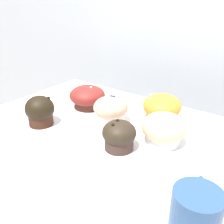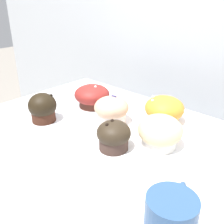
% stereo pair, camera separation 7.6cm
% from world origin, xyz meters
% --- Properties ---
extents(wall_back, '(3.20, 0.10, 1.80)m').
position_xyz_m(wall_back, '(0.00, 0.60, 0.90)').
color(wall_back, '#B2B7BC').
rests_on(wall_back, ground).
extents(muffin_front_center, '(0.09, 0.09, 0.09)m').
position_xyz_m(muffin_front_center, '(-0.27, -0.06, 0.97)').
color(muffin_front_center, '#3A1E13').
rests_on(muffin_front_center, display_counter).
extents(muffin_back_left, '(0.12, 0.12, 0.08)m').
position_xyz_m(muffin_back_left, '(-0.24, 0.12, 0.96)').
color(muffin_back_left, '#4A251C').
rests_on(muffin_back_left, display_counter).
extents(muffin_back_right, '(0.09, 0.09, 0.08)m').
position_xyz_m(muffin_back_right, '(-0.01, -0.03, 0.96)').
color(muffin_back_right, '#3B2922').
rests_on(muffin_back_right, display_counter).
extents(muffin_front_left, '(0.10, 0.10, 0.08)m').
position_xyz_m(muffin_front_left, '(-0.11, 0.08, 0.96)').
color(muffin_front_left, silver).
rests_on(muffin_front_left, display_counter).
extents(muffin_front_right, '(0.12, 0.12, 0.08)m').
position_xyz_m(muffin_front_right, '(-0.00, 0.19, 0.96)').
color(muffin_front_right, '#CB8237').
rests_on(muffin_front_right, display_counter).
extents(muffin_back_center, '(0.11, 0.11, 0.08)m').
position_xyz_m(muffin_back_center, '(0.07, 0.06, 0.96)').
color(muffin_back_center, white).
rests_on(muffin_back_center, display_counter).
extents(coffee_cup, '(0.08, 0.12, 0.09)m').
position_xyz_m(coffee_cup, '(0.24, -0.16, 0.97)').
color(coffee_cup, navy).
rests_on(coffee_cup, display_counter).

